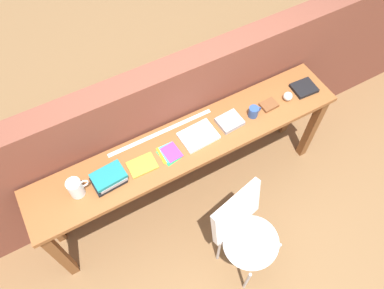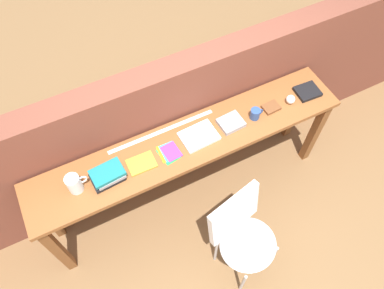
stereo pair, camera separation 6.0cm
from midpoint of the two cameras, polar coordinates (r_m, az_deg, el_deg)
name	(u,v)px [view 2 (the right image)]	position (r m, az deg, el deg)	size (l,w,h in m)	color
ground_plane	(204,218)	(3.46, 2.40, -11.20)	(40.00, 40.00, 0.00)	brown
brick_wall_back	(171,124)	(3.14, -2.66, 3.09)	(6.00, 0.20, 1.34)	brown
sideboard	(189,151)	(2.91, 0.14, -0.96)	(2.50, 0.44, 0.88)	brown
chair_white_moulded	(243,234)	(2.88, 8.37, -13.37)	(0.53, 0.54, 0.89)	white
pitcher_white	(74,184)	(2.64, -16.85, -5.73)	(0.14, 0.10, 0.18)	white
book_stack_leftmost	(108,175)	(2.66, -12.11, -4.56)	(0.24, 0.17, 0.08)	black
magazine_cycling	(141,163)	(2.70, -7.08, -2.88)	(0.20, 0.15, 0.01)	gold
pamphlet_pile_colourful	(169,152)	(2.73, -2.91, -1.23)	(0.16, 0.18, 0.01)	green
book_open_centre	(199,136)	(2.80, 1.67, 1.29)	(0.27, 0.20, 0.02)	white
book_grey_hardcover	(231,123)	(2.88, 6.53, 3.31)	(0.18, 0.16, 0.04)	#9E9EA3
mug	(255,114)	(2.93, 10.21, 4.63)	(0.11, 0.08, 0.09)	#2D4C8C
leather_journal_brown	(271,107)	(3.03, 12.51, 5.53)	(0.13, 0.10, 0.02)	brown
sports_ball_small	(291,99)	(3.09, 15.33, 6.64)	(0.07, 0.07, 0.07)	silver
book_repair_rightmost	(307,92)	(3.21, 17.69, 7.69)	(0.19, 0.16, 0.03)	black
ruler_metal_back_edge	(162,131)	(2.84, -4.06, 2.00)	(0.86, 0.03, 0.00)	silver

